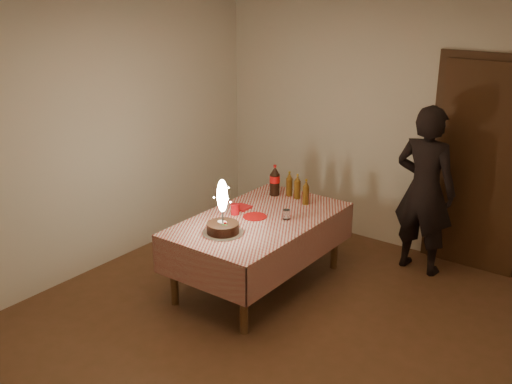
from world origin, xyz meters
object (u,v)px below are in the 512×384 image
amber_bottle_mid (297,187)px  photographer (425,190)px  dining_table (259,227)px  amber_bottle_left (289,184)px  clear_cup (286,215)px  red_plate (255,217)px  amber_bottle_right (306,193)px  cola_bottle (275,181)px  birthday_cake (223,220)px  red_cup (235,209)px

amber_bottle_mid → photographer: 1.23m
dining_table → photographer: 1.65m
amber_bottle_left → photographer: size_ratio=0.15×
dining_table → photographer: size_ratio=1.03×
clear_cup → photographer: 1.40m
red_plate → amber_bottle_right: size_ratio=0.86×
clear_cup → amber_bottle_left: bearing=121.4°
cola_bottle → birthday_cake: bearing=-79.5°
dining_table → birthday_cake: size_ratio=3.55×
red_cup → amber_bottle_right: bearing=58.3°
red_plate → cola_bottle: size_ratio=0.69×
red_cup → clear_cup: (0.45, 0.19, -0.01)m
dining_table → birthday_cake: 0.51m
red_cup → red_plate: bearing=17.0°
birthday_cake → amber_bottle_right: bearing=79.1°
amber_bottle_right → red_plate: bearing=-109.1°
amber_bottle_mid → red_cup: bearing=-107.8°
clear_cup → amber_bottle_mid: size_ratio=0.35×
cola_bottle → amber_bottle_right: (0.39, -0.04, -0.03)m
cola_bottle → amber_bottle_right: bearing=-5.3°
birthday_cake → clear_cup: (0.26, 0.59, -0.07)m
amber_bottle_right → amber_bottle_mid: same height
amber_bottle_right → birthday_cake: bearing=-100.9°
birthday_cake → photographer: 2.03m
red_cup → cola_bottle: bearing=90.9°
red_cup → amber_bottle_left: amber_bottle_left is taller
dining_table → birthday_cake: birthday_cake is taller
amber_bottle_left → photographer: (1.19, 0.55, 0.03)m
red_plate → red_cup: red_cup is taller
amber_bottle_right → photographer: 1.14m
birthday_cake → amber_bottle_mid: bearing=87.9°
red_cup → cola_bottle: 0.66m
amber_bottle_left → cola_bottle: bearing=-150.1°
clear_cup → cola_bottle: (-0.46, 0.47, 0.11)m
amber_bottle_left → dining_table: bearing=-80.0°
amber_bottle_left → amber_bottle_right: 0.29m
birthday_cake → cola_bottle: (-0.20, 1.06, 0.04)m
red_plate → amber_bottle_mid: size_ratio=0.86×
amber_bottle_mid → photographer: (1.08, 0.58, 0.03)m
birthday_cake → photographer: size_ratio=0.29×
amber_bottle_left → red_cup: bearing=-99.2°
birthday_cake → amber_bottle_left: 1.13m
amber_bottle_left → birthday_cake: bearing=-86.5°
photographer → amber_bottle_mid: bearing=-152.0°
red_plate → cola_bottle: (-0.20, 0.60, 0.15)m
amber_bottle_left → amber_bottle_mid: same height
cola_bottle → amber_bottle_mid: 0.25m
clear_cup → amber_bottle_left: 0.64m
birthday_cake → amber_bottle_left: bearing=93.5°
amber_bottle_mid → birthday_cake: bearing=-92.1°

